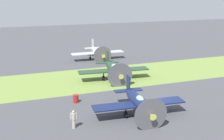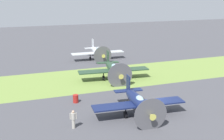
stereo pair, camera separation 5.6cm
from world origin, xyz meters
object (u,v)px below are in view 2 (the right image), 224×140
object	(u,v)px
airplane_lead	(138,102)
airplane_trail	(97,52)
ground_crew_chief	(73,119)
fuel_drum	(76,99)
airplane_wingman	(113,69)

from	to	relation	value
airplane_lead	airplane_trail	distance (m)	24.37
airplane_lead	airplane_trail	xyz separation A→B (m)	(-3.08, -24.17, 0.03)
airplane_lead	ground_crew_chief	bearing A→B (deg)	10.25
airplane_lead	airplane_trail	world-z (taller)	airplane_trail
airplane_lead	fuel_drum	distance (m)	7.42
airplane_wingman	ground_crew_chief	bearing A→B (deg)	61.82
airplane_lead	airplane_wingman	distance (m)	12.19
airplane_trail	fuel_drum	xyz separation A→B (m)	(8.23, 18.92, -0.98)
airplane_trail	ground_crew_chief	xyz separation A→B (m)	(9.74, 24.85, -0.52)
ground_crew_chief	fuel_drum	world-z (taller)	ground_crew_chief
airplane_wingman	airplane_lead	bearing A→B (deg)	86.97
ground_crew_chief	fuel_drum	size ratio (longest dim) A/B	1.92
airplane_trail	fuel_drum	distance (m)	20.65
airplane_trail	fuel_drum	world-z (taller)	airplane_trail
airplane_lead	airplane_trail	bearing A→B (deg)	-92.81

